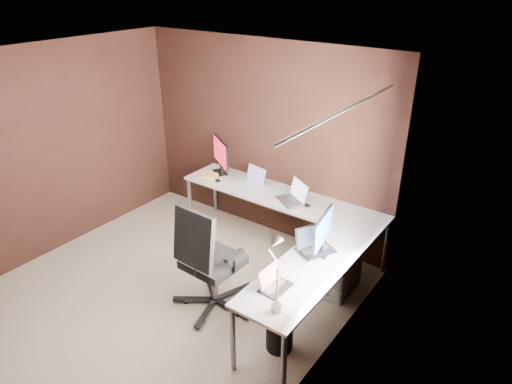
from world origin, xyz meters
TOP-DOWN VIEW (x-y plane):
  - room at (0.34, 0.07)m, footprint 3.60×3.60m
  - desk at (0.84, 1.04)m, footprint 2.65×2.25m
  - drawer_pedestal at (1.43, 1.15)m, footprint 0.42×0.50m
  - monitor_left at (-0.54, 1.60)m, footprint 0.47×0.31m
  - monitor_right at (1.48, 0.68)m, footprint 0.16×0.51m
  - laptop_white at (0.01, 1.58)m, footprint 0.35×0.28m
  - laptop_silver at (0.69, 1.46)m, footprint 0.46×0.42m
  - laptop_black_big at (1.39, 0.70)m, footprint 0.38×0.42m
  - laptop_black_small at (1.39, -0.03)m, footprint 0.21×0.29m
  - book_stack at (-0.54, 1.34)m, footprint 0.26×0.23m
  - mouse_left at (-0.40, 1.36)m, footprint 0.09×0.06m
  - mouse_corner at (0.89, 1.43)m, footprint 0.10×0.09m
  - desk_lamp at (1.52, -0.20)m, footprint 0.20×0.23m
  - office_chair at (0.53, 0.13)m, footprint 0.68×0.68m
  - wastebasket at (1.43, 0.04)m, footprint 0.31×0.31m

SIDE VIEW (x-z plane):
  - wastebasket at x=1.43m, z-range 0.00..0.29m
  - drawer_pedestal at x=1.43m, z-range 0.00..0.60m
  - office_chair at x=0.53m, z-range -0.25..0.96m
  - desk at x=0.84m, z-range 0.31..1.04m
  - mouse_corner at x=0.89m, z-range 0.73..0.76m
  - mouse_left at x=-0.40m, z-range 0.73..0.77m
  - book_stack at x=-0.54m, z-range 0.73..0.80m
  - laptop_black_small at x=1.39m, z-range 0.68..0.87m
  - laptop_white at x=0.01m, z-range 0.67..0.88m
  - laptop_black_big at x=1.39m, z-range 0.66..0.90m
  - laptop_silver at x=0.69m, z-range 0.66..0.91m
  - monitor_right at x=1.48m, z-range 0.76..1.18m
  - monitor_left at x=-0.54m, z-range 0.76..1.23m
  - desk_lamp at x=1.52m, z-range 0.81..1.45m
  - room at x=0.34m, z-range 0.03..2.53m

